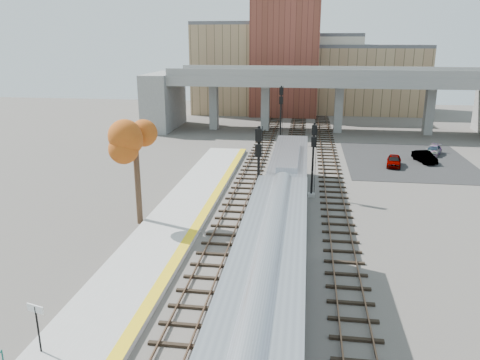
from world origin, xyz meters
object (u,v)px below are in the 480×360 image
(car_a, at_px, (394,161))
(car_b, at_px, (425,157))
(signal_mast_mid, at_px, (313,162))
(signal_mast_far, at_px, (281,114))
(car_c, at_px, (433,150))
(locomotive, at_px, (288,177))
(coach, at_px, (263,328))
(tree, at_px, (135,144))
(signal_mast_near, at_px, (258,174))

(car_a, xyz_separation_m, car_b, (3.74, 2.33, 0.00))
(signal_mast_mid, bearing_deg, signal_mast_far, 100.45)
(signal_mast_far, bearing_deg, car_c, -12.59)
(locomotive, relative_size, car_b, 4.97)
(car_b, relative_size, car_c, 1.01)
(coach, xyz_separation_m, tree, (-10.89, 16.30, 3.32))
(car_b, bearing_deg, signal_mast_mid, -147.16)
(signal_mast_far, bearing_deg, car_a, -38.62)
(tree, height_order, car_c, tree)
(coach, relative_size, tree, 3.03)
(signal_mast_far, height_order, car_a, signal_mast_far)
(car_a, distance_m, car_b, 4.41)
(locomotive, xyz_separation_m, signal_mast_near, (-2.10, -4.47, 1.41))
(signal_mast_near, height_order, signal_mast_far, signal_mast_far)
(car_c, bearing_deg, signal_mast_mid, -104.79)
(coach, relative_size, car_a, 6.79)
(locomotive, relative_size, tree, 2.31)
(signal_mast_mid, distance_m, car_b, 19.18)
(locomotive, xyz_separation_m, car_c, (16.64, 19.89, -1.69))
(tree, bearing_deg, car_c, 43.59)
(signal_mast_far, xyz_separation_m, car_b, (16.85, -8.14, -3.22))
(locomotive, distance_m, tree, 13.15)
(signal_mast_near, height_order, car_b, signal_mast_near)
(signal_mast_near, bearing_deg, car_c, 52.44)
(car_a, relative_size, car_b, 0.96)
(signal_mast_far, xyz_separation_m, car_a, (13.11, -10.47, -3.23))
(signal_mast_near, height_order, car_a, signal_mast_near)
(coach, xyz_separation_m, signal_mast_far, (-2.10, 46.69, 1.10))
(tree, distance_m, car_a, 30.10)
(signal_mast_near, xyz_separation_m, tree, (-8.79, -1.84, 2.42))
(locomotive, xyz_separation_m, signal_mast_far, (-2.10, 24.08, 1.62))
(signal_mast_far, distance_m, car_a, 17.08)
(signal_mast_mid, height_order, car_b, signal_mast_mid)
(locomotive, height_order, signal_mast_mid, signal_mast_mid)
(signal_mast_mid, xyz_separation_m, tree, (-12.89, -8.15, 2.93))
(locomotive, relative_size, car_c, 5.02)
(signal_mast_far, relative_size, car_c, 2.01)
(signal_mast_near, distance_m, tree, 9.30)
(car_a, bearing_deg, locomotive, -118.49)
(tree, bearing_deg, coach, -56.26)
(signal_mast_mid, relative_size, car_b, 1.72)
(coach, relative_size, car_c, 6.59)
(coach, distance_m, car_a, 37.91)
(coach, xyz_separation_m, car_c, (16.64, 42.50, -2.21))
(coach, relative_size, signal_mast_mid, 3.79)
(tree, xyz_separation_m, car_c, (27.52, 26.20, -5.52))
(signal_mast_near, relative_size, car_c, 1.93)
(signal_mast_far, bearing_deg, locomotive, -85.02)
(signal_mast_far, distance_m, car_c, 19.48)
(signal_mast_mid, bearing_deg, coach, -94.68)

